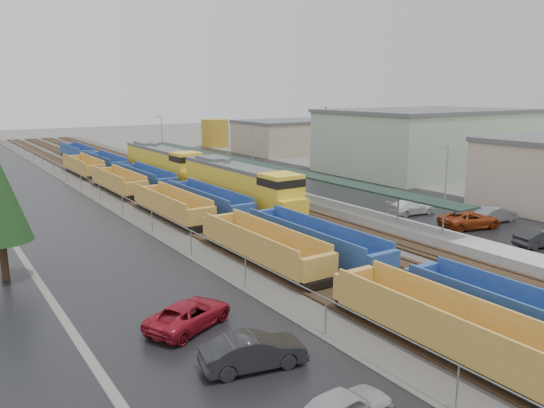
{
  "coord_description": "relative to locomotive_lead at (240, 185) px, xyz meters",
  "views": [
    {
      "loc": [
        -25.75,
        -7.45,
        12.32
      ],
      "look_at": [
        0.87,
        32.53,
        2.0
      ],
      "focal_mm": 35.0,
      "sensor_mm": 36.0,
      "label": 1
    }
  ],
  "objects": [
    {
      "name": "distant_hills",
      "position": [
        42.79,
        170.43,
        -2.55
      ],
      "size": [
        301.0,
        140.0,
        25.2
      ],
      "color": "#445240",
      "rests_on": "ground"
    },
    {
      "name": "parked_car_east_b",
      "position": [
        13.2,
        -18.74,
        -1.76
      ],
      "size": [
        4.05,
        6.23,
        1.59
      ],
      "primitive_type": "imported",
      "rotation": [
        0.0,
        0.0,
        1.31
      ],
      "color": "#933412",
      "rests_on": "ground"
    },
    {
      "name": "parked_car_west_c",
      "position": [
        -16.92,
        -23.54,
        -1.83
      ],
      "size": [
        4.36,
        5.74,
        1.45
      ],
      "primitive_type": "imported",
      "rotation": [
        0.0,
        0.0,
        2.0
      ],
      "color": "maroon",
      "rests_on": "ground"
    },
    {
      "name": "well_string_yellow",
      "position": [
        -8.0,
        -8.59,
        -1.35
      ],
      "size": [
        2.76,
        95.51,
        2.45
      ],
      "color": "#AD8630",
      "rests_on": "ground"
    },
    {
      "name": "parked_car_east_c",
      "position": [
        13.0,
        -11.95,
        -1.82
      ],
      "size": [
        2.7,
        5.32,
        1.48
      ],
      "primitive_type": "imported",
      "rotation": [
        0.0,
        0.0,
        1.44
      ],
      "color": "white",
      "rests_on": "ground"
    },
    {
      "name": "locomotive_trail",
      "position": [
        0.0,
        21.0,
        0.0
      ],
      "size": [
        3.24,
        21.35,
        4.83
      ],
      "color": "black",
      "rests_on": "ground"
    },
    {
      "name": "west_parking_lot",
      "position": [
        -17.0,
        19.75,
        -2.54
      ],
      "size": [
        10.0,
        160.0,
        0.02
      ],
      "primitive_type": "cube",
      "color": "black",
      "rests_on": "ground"
    },
    {
      "name": "tree_east",
      "position": [
        26.0,
        17.75,
        3.92
      ],
      "size": [
        4.4,
        4.4,
        10.0
      ],
      "color": "#332316",
      "rests_on": "ground"
    },
    {
      "name": "industrial_buildings",
      "position": [
        35.76,
        5.6,
        1.69
      ],
      "size": [
        32.52,
        75.3,
        9.5
      ],
      "color": "#BAA38E",
      "rests_on": "ground"
    },
    {
      "name": "well_string_blue",
      "position": [
        -4.0,
        -0.09,
        -1.38
      ],
      "size": [
        2.64,
        120.32,
        2.34
      ],
      "color": "navy",
      "rests_on": "ground"
    },
    {
      "name": "station_platform",
      "position": [
        7.5,
        9.76,
        -1.82
      ],
      "size": [
        3.0,
        80.0,
        8.0
      ],
      "color": "#9E9B93",
      "rests_on": "ground"
    },
    {
      "name": "storage_tank",
      "position": [
        27.48,
        58.26,
        0.48
      ],
      "size": [
        6.07,
        6.07,
        6.07
      ],
      "primitive_type": "cylinder",
      "color": "#B58B24",
      "rests_on": "ground"
    },
    {
      "name": "ballast_strip",
      "position": [
        -2.0,
        19.75,
        -2.51
      ],
      "size": [
        20.0,
        160.0,
        0.08
      ],
      "primitive_type": "cube",
      "color": "#302D2B",
      "rests_on": "ground"
    },
    {
      "name": "parked_car_west_b",
      "position": [
        -16.29,
        -29.0,
        -1.76
      ],
      "size": [
        2.65,
        5.07,
        1.59
      ],
      "primitive_type": "imported",
      "rotation": [
        0.0,
        0.0,
        1.36
      ],
      "color": "black",
      "rests_on": "ground"
    },
    {
      "name": "east_commuter_lot",
      "position": [
        17.0,
        9.75,
        -2.54
      ],
      "size": [
        16.0,
        100.0,
        0.02
      ],
      "primitive_type": "cube",
      "color": "black",
      "rests_on": "ground"
    },
    {
      "name": "chainlink_fence",
      "position": [
        -11.5,
        18.19,
        -0.94
      ],
      "size": [
        0.08,
        160.04,
        2.02
      ],
      "color": "gray",
      "rests_on": "ground"
    },
    {
      "name": "trackbed",
      "position": [
        -2.0,
        19.75,
        -2.4
      ],
      "size": [
        14.6,
        160.0,
        0.22
      ],
      "color": "black",
      "rests_on": "ground"
    },
    {
      "name": "parked_car_east_e",
      "position": [
        17.1,
        -18.67,
        -1.78
      ],
      "size": [
        2.01,
        4.81,
        1.55
      ],
      "primitive_type": "imported",
      "rotation": [
        0.0,
        0.0,
        1.49
      ],
      "color": "#595B5E",
      "rests_on": "ground"
    },
    {
      "name": "parked_car_east_a",
      "position": [
        12.89,
        -25.56,
        -1.81
      ],
      "size": [
        2.39,
        4.74,
        1.49
      ],
      "primitive_type": "imported",
      "rotation": [
        0.0,
        0.0,
        1.38
      ],
      "color": "black",
      "rests_on": "ground"
    },
    {
      "name": "locomotive_lead",
      "position": [
        0.0,
        0.0,
        0.0
      ],
      "size": [
        3.24,
        21.35,
        4.83
      ],
      "color": "black",
      "rests_on": "ground"
    }
  ]
}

